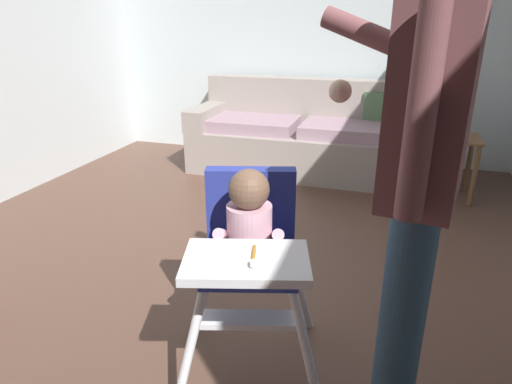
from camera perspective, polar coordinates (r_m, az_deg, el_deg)
name	(u,v)px	position (r m, az deg, el deg)	size (l,w,h in m)	color
ground	(215,277)	(2.76, -5.21, -10.74)	(5.75, 6.71, 0.10)	brown
wall_far	(308,21)	(4.83, 6.60, 20.79)	(4.95, 0.06, 2.77)	silver
couch	(302,137)	(4.43, 5.90, 7.01)	(2.09, 0.86, 0.86)	gray
high_chair	(250,240)	(1.72, -0.82, -6.14)	(0.74, 0.83, 0.91)	white
adult_standing	(420,184)	(1.44, 20.13, 0.95)	(0.51, 0.56, 1.66)	#2E4B65
side_table	(452,153)	(4.01, 23.64, 4.56)	(0.40, 0.40, 0.52)	brown
sippy_cup	(453,130)	(3.97, 23.79, 7.21)	(0.07, 0.07, 0.10)	green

